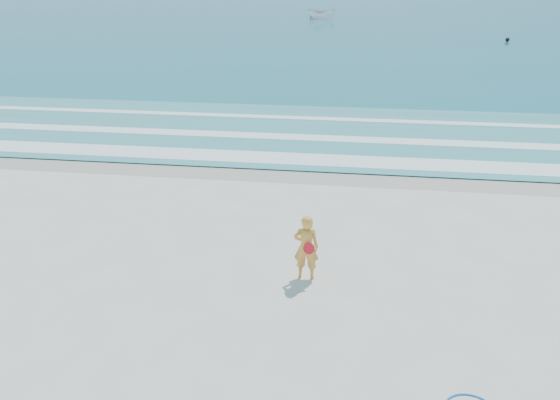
# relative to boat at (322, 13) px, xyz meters

# --- Properties ---
(ground) EXTENTS (400.00, 400.00, 0.00)m
(ground) POSITION_rel_boat_xyz_m (2.77, -72.74, -0.79)
(ground) COLOR silver
(ground) RESTS_ON ground
(wet_sand) EXTENTS (400.00, 2.40, 0.00)m
(wet_sand) POSITION_rel_boat_xyz_m (2.77, -63.74, -0.78)
(wet_sand) COLOR #B2A893
(wet_sand) RESTS_ON ground
(ocean) EXTENTS (400.00, 190.00, 0.04)m
(ocean) POSITION_rel_boat_xyz_m (2.77, 32.26, -0.77)
(ocean) COLOR #19727F
(ocean) RESTS_ON ground
(shallow) EXTENTS (400.00, 10.00, 0.01)m
(shallow) POSITION_rel_boat_xyz_m (2.77, -58.74, -0.74)
(shallow) COLOR #59B7AD
(shallow) RESTS_ON ocean
(foam_near) EXTENTS (400.00, 1.40, 0.01)m
(foam_near) POSITION_rel_boat_xyz_m (2.77, -62.44, -0.73)
(foam_near) COLOR white
(foam_near) RESTS_ON shallow
(foam_mid) EXTENTS (400.00, 0.90, 0.01)m
(foam_mid) POSITION_rel_boat_xyz_m (2.77, -59.54, -0.73)
(foam_mid) COLOR white
(foam_mid) RESTS_ON shallow
(foam_far) EXTENTS (400.00, 0.60, 0.01)m
(foam_far) POSITION_rel_boat_xyz_m (2.77, -56.24, -0.73)
(foam_far) COLOR white
(foam_far) RESTS_ON shallow
(boat) EXTENTS (3.90, 1.55, 1.49)m
(boat) POSITION_rel_boat_xyz_m (0.00, 0.00, 0.00)
(boat) COLOR silver
(boat) RESTS_ON ocean
(buoy) EXTENTS (0.40, 0.40, 0.40)m
(buoy) POSITION_rel_boat_xyz_m (20.05, -23.65, -0.54)
(buoy) COLOR black
(buoy) RESTS_ON ocean
(woman) EXTENTS (0.59, 0.42, 1.62)m
(woman) POSITION_rel_boat_xyz_m (4.34, -70.99, 0.02)
(woman) COLOR orange
(woman) RESTS_ON ground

